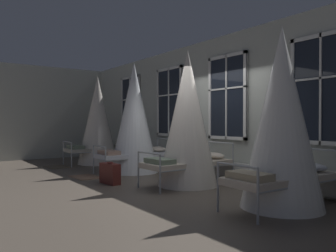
{
  "coord_description": "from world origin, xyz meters",
  "views": [
    {
      "loc": [
        5.48,
        -4.25,
        1.33
      ],
      "look_at": [
        -0.76,
        0.18,
        1.24
      ],
      "focal_mm": 35.95,
      "sensor_mm": 36.0,
      "label": 1
    }
  ],
  "objects_px": {
    "cot_third": "(188,120)",
    "cot_fourth": "(282,120)",
    "cot_second": "(134,119)",
    "suitcase_dark": "(110,173)",
    "cot_first": "(98,121)"
  },
  "relations": [
    {
      "from": "cot_third",
      "to": "cot_fourth",
      "type": "distance_m",
      "value": 2.3
    },
    {
      "from": "cot_fourth",
      "to": "cot_second",
      "type": "bearing_deg",
      "value": 91.5
    },
    {
      "from": "cot_fourth",
      "to": "suitcase_dark",
      "type": "bearing_deg",
      "value": 111.91
    },
    {
      "from": "cot_second",
      "to": "suitcase_dark",
      "type": "xyz_separation_m",
      "value": [
        1.16,
        -1.26,
        -1.19
      ]
    },
    {
      "from": "cot_fourth",
      "to": "suitcase_dark",
      "type": "height_order",
      "value": "cot_fourth"
    },
    {
      "from": "cot_second",
      "to": "suitcase_dark",
      "type": "bearing_deg",
      "value": -136.51
    },
    {
      "from": "cot_second",
      "to": "suitcase_dark",
      "type": "relative_size",
      "value": 5.05
    },
    {
      "from": "cot_second",
      "to": "cot_fourth",
      "type": "distance_m",
      "value": 4.56
    },
    {
      "from": "cot_first",
      "to": "suitcase_dark",
      "type": "distance_m",
      "value": 3.81
    },
    {
      "from": "cot_second",
      "to": "cot_fourth",
      "type": "xyz_separation_m",
      "value": [
        4.56,
        0.03,
        -0.04
      ]
    },
    {
      "from": "cot_fourth",
      "to": "cot_first",
      "type": "bearing_deg",
      "value": 91.7
    },
    {
      "from": "cot_first",
      "to": "cot_fourth",
      "type": "bearing_deg",
      "value": -88.9
    },
    {
      "from": "cot_first",
      "to": "suitcase_dark",
      "type": "relative_size",
      "value": 4.84
    },
    {
      "from": "cot_second",
      "to": "cot_fourth",
      "type": "relative_size",
      "value": 1.03
    },
    {
      "from": "cot_first",
      "to": "cot_third",
      "type": "distance_m",
      "value": 4.52
    }
  ]
}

